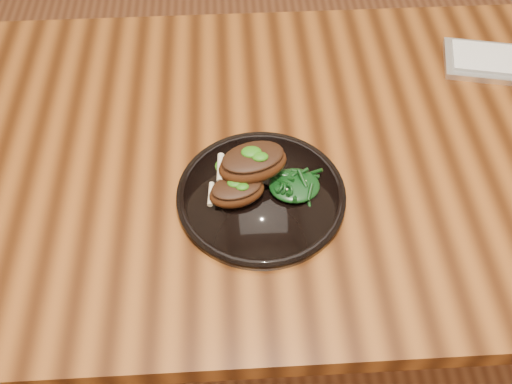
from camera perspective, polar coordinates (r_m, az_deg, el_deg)
desk at (r=1.08m, az=6.03°, el=1.81°), size 1.60×0.80×0.75m
plate at (r=0.93m, az=0.52°, el=-0.32°), size 0.27×0.27×0.02m
lamb_chop_front at (r=0.90m, az=-1.96°, el=0.12°), size 0.10×0.08×0.04m
lamb_chop_back at (r=0.90m, az=-0.36°, el=2.96°), size 0.13×0.10×0.05m
herb_smear at (r=0.96m, az=-1.75°, el=2.70°), size 0.08×0.05×0.00m
greens_heap at (r=0.92m, az=3.88°, el=0.87°), size 0.08×0.08×0.03m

